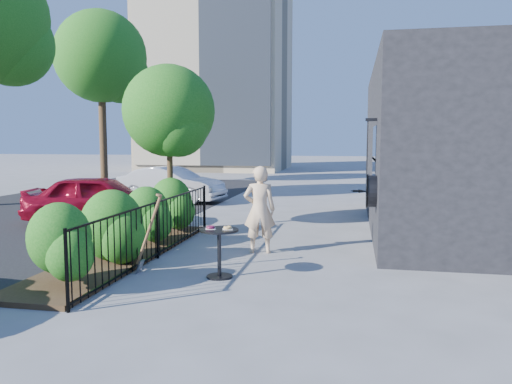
% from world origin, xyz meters
% --- Properties ---
extents(ground, '(120.00, 120.00, 0.00)m').
position_xyz_m(ground, '(0.00, 0.00, 0.00)').
color(ground, gray).
rests_on(ground, ground).
extents(shop_building, '(6.22, 9.00, 4.00)m').
position_xyz_m(shop_building, '(5.50, 4.50, 2.00)').
color(shop_building, black).
rests_on(shop_building, ground).
extents(fence, '(0.05, 6.05, 1.10)m').
position_xyz_m(fence, '(-1.50, 0.00, 0.56)').
color(fence, black).
rests_on(fence, ground).
extents(planting_bed, '(1.30, 6.00, 0.08)m').
position_xyz_m(planting_bed, '(-2.20, 0.00, 0.04)').
color(planting_bed, '#382616').
rests_on(planting_bed, ground).
extents(shrubs, '(1.10, 5.60, 1.24)m').
position_xyz_m(shrubs, '(-2.10, 0.10, 0.70)').
color(shrubs, '#175D15').
rests_on(shrubs, ground).
extents(patio_tree, '(2.20, 2.20, 3.94)m').
position_xyz_m(patio_tree, '(-2.24, 2.76, 2.76)').
color(patio_tree, '#3F2B19').
rests_on(patio_tree, ground).
extents(street, '(9.00, 30.00, 0.01)m').
position_xyz_m(street, '(-7.00, 3.00, 0.00)').
color(street, black).
rests_on(street, ground).
extents(street_tree_far, '(4.40, 4.40, 8.28)m').
position_xyz_m(street_tree_far, '(-9.94, 13.96, 5.92)').
color(street_tree_far, '#3F2B19').
rests_on(street_tree_far, ground).
extents(cafe_table, '(0.63, 0.63, 0.84)m').
position_xyz_m(cafe_table, '(-0.02, -1.04, 0.55)').
color(cafe_table, black).
rests_on(cafe_table, ground).
extents(woman, '(0.69, 0.52, 1.71)m').
position_xyz_m(woman, '(0.28, 0.84, 0.85)').
color(woman, beige).
rests_on(woman, ground).
extents(shovel, '(0.48, 0.18, 1.37)m').
position_xyz_m(shovel, '(-1.25, -1.03, 0.60)').
color(shovel, brown).
rests_on(shovel, ground).
extents(car_red, '(4.04, 2.16, 1.31)m').
position_xyz_m(car_red, '(-4.41, 3.27, 0.65)').
color(car_red, maroon).
rests_on(car_red, ground).
extents(car_silver, '(3.97, 1.93, 1.25)m').
position_xyz_m(car_silver, '(-4.29, 8.14, 0.63)').
color(car_silver, '#B5B5BA').
rests_on(car_silver, ground).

